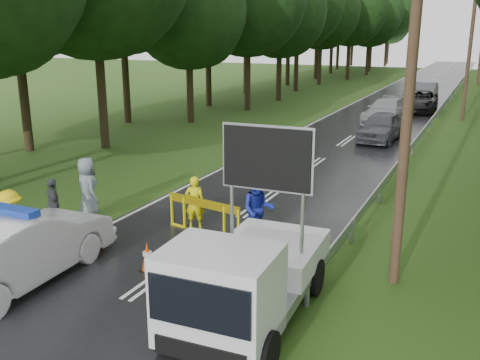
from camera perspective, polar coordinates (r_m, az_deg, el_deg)
The scene contains 21 objects.
ground at distance 13.44m, azimuth -8.27°, elevation -9.90°, with size 160.00×160.00×0.00m, color #284914.
road at distance 41.03m, azimuth 15.46°, elevation 7.07°, with size 7.00×140.00×0.02m, color black.
guardrail at distance 40.17m, azimuth 20.66°, elevation 7.24°, with size 0.12×60.06×0.70m.
utility_pole_near at distance 12.17m, azimuth 17.84°, elevation 11.64°, with size 1.40×0.24×10.00m.
utility_pole_mid at distance 38.08m, azimuth 23.40°, elevation 13.41°, with size 1.40×0.24×10.00m.
police_sedan at distance 13.57m, azimuth -22.56°, elevation -6.79°, with size 2.06×5.26×1.87m.
work_truck at distance 10.73m, azimuth 0.45°, elevation -10.43°, with size 2.36×4.93×3.86m.
barrier at distance 15.54m, azimuth -3.91°, elevation -2.99°, with size 2.54×0.47×1.06m.
officer at distance 16.01m, azimuth -4.84°, elevation -2.40°, with size 0.59×0.39×1.62m, color #F5F00D.
civilian at distance 14.93m, azimuth 1.92°, elevation -3.15°, with size 0.92×0.72×1.90m, color #17249A.
bystander_left at distance 14.98m, azimuth -23.28°, elevation -4.45°, with size 1.21×0.70×1.88m, color yellow.
bystander_mid at distance 16.69m, azimuth -19.26°, elevation -2.51°, with size 0.94×0.39×1.61m, color #3F4146.
bystander_right at distance 17.42m, azimuth -15.96°, elevation -0.86°, with size 0.96×0.63×1.97m, color gray.
queue_car_first at distance 29.80m, azimuth 14.84°, elevation 5.54°, with size 1.83×4.56×1.55m, color #404147.
queue_car_second at distance 35.79m, azimuth 15.35°, elevation 7.13°, with size 2.17×5.33×1.55m, color #929599.
queue_car_third at distance 41.51m, azimuth 18.46°, elevation 8.01°, with size 2.59×5.62×1.56m, color black.
queue_car_fourth at distance 47.45m, azimuth 19.13°, elevation 8.83°, with size 1.67×4.79×1.58m, color #414549.
cone_center at distance 13.51m, azimuth -9.85°, elevation -8.09°, with size 0.37×0.37×0.77m.
cone_far at distance 14.82m, azimuth 0.48°, elevation -5.70°, with size 0.35×0.35×0.74m.
cone_left_mid at distance 15.17m, azimuth -14.91°, elevation -5.68°, with size 0.37×0.37×0.78m.
cone_right at distance 13.51m, azimuth 3.88°, elevation -8.11°, with size 0.32×0.32×0.67m.
Camera 1 is at (6.82, -10.04, 5.77)m, focal length 40.00 mm.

